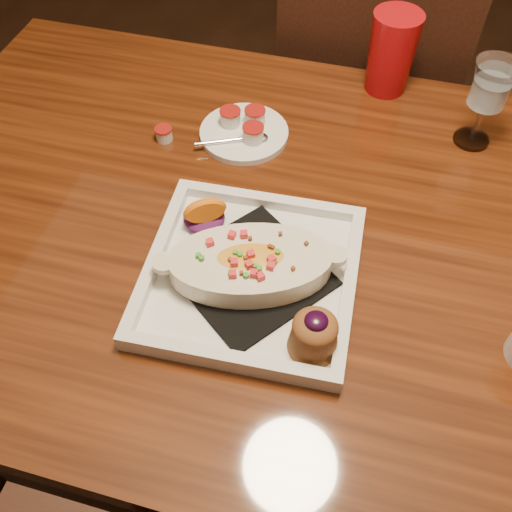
% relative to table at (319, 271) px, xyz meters
% --- Properties ---
extents(floor, '(7.00, 7.00, 0.00)m').
position_rel_table_xyz_m(floor, '(0.00, 0.00, -0.65)').
color(floor, black).
rests_on(floor, ground).
extents(table, '(1.50, 0.90, 0.75)m').
position_rel_table_xyz_m(table, '(0.00, 0.00, 0.00)').
color(table, '#6A2D0F').
rests_on(table, floor).
extents(chair_far, '(0.42, 0.42, 0.93)m').
position_rel_table_xyz_m(chair_far, '(-0.00, 0.63, -0.15)').
color(chair_far, black).
rests_on(chair_far, floor).
extents(plate, '(0.32, 0.32, 0.08)m').
position_rel_table_xyz_m(plate, '(-0.08, -0.12, 0.12)').
color(plate, white).
rests_on(plate, table).
extents(goblet, '(0.08, 0.08, 0.16)m').
position_rel_table_xyz_m(goblet, '(0.21, 0.28, 0.21)').
color(goblet, silver).
rests_on(goblet, table).
extents(saucer, '(0.16, 0.16, 0.11)m').
position_rel_table_xyz_m(saucer, '(-0.19, 0.19, 0.11)').
color(saucer, white).
rests_on(saucer, table).
extents(creamer_loose, '(0.03, 0.03, 0.02)m').
position_rel_table_xyz_m(creamer_loose, '(-0.32, 0.14, 0.11)').
color(creamer_loose, silver).
rests_on(creamer_loose, table).
extents(red_tumbler, '(0.09, 0.09, 0.15)m').
position_rel_table_xyz_m(red_tumbler, '(0.04, 0.40, 0.17)').
color(red_tumbler, red).
rests_on(red_tumbler, table).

